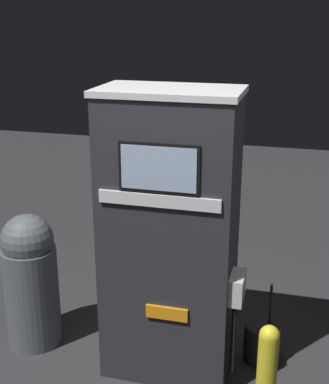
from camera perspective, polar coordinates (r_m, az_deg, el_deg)
The scene contains 3 objects.
gas_pump at distance 3.57m, azimuth 0.55°, elevation -4.96°, with size 0.97×0.54×2.00m.
trash_bin at distance 4.18m, azimuth -14.09°, elevation -8.98°, with size 0.41×0.41×1.04m.
squeegee_bucket at distance 4.12m, azimuth 10.38°, elevation -15.42°, with size 0.27×0.27×0.64m.
Camera 1 is at (0.81, -2.91, 2.45)m, focal length 50.00 mm.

